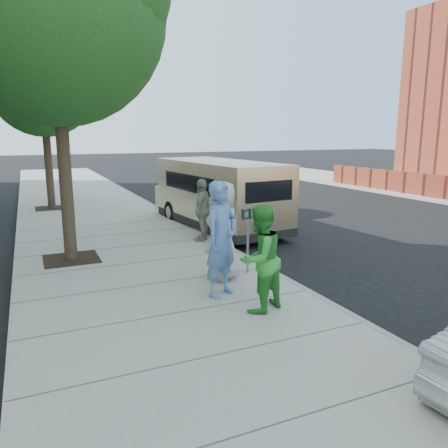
{
  "coord_description": "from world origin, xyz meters",
  "views": [
    {
      "loc": [
        -3.05,
        -7.75,
        2.95
      ],
      "look_at": [
        0.61,
        0.38,
        1.1
      ],
      "focal_mm": 35.0,
      "sensor_mm": 36.0,
      "label": 1
    }
  ],
  "objects_px": {
    "van": "(218,193)",
    "person_officer": "(222,239)",
    "person_gray_shirt": "(223,231)",
    "tree_far": "(43,79)",
    "tree_near": "(55,3)",
    "person_green_shirt": "(260,259)",
    "parking_meter": "(248,227)",
    "person_striped_polo": "(203,210)"
  },
  "relations": [
    {
      "from": "tree_far",
      "to": "van",
      "type": "bearing_deg",
      "value": -49.89
    },
    {
      "from": "parking_meter",
      "to": "person_striped_polo",
      "type": "height_order",
      "value": "person_striped_polo"
    },
    {
      "from": "tree_near",
      "to": "person_green_shirt",
      "type": "height_order",
      "value": "tree_near"
    },
    {
      "from": "tree_near",
      "to": "person_gray_shirt",
      "type": "xyz_separation_m",
      "value": [
        2.56,
        -2.64,
        -4.44
      ]
    },
    {
      "from": "tree_far",
      "to": "person_green_shirt",
      "type": "xyz_separation_m",
      "value": [
        2.44,
        -11.94,
        -3.87
      ]
    },
    {
      "from": "tree_near",
      "to": "person_striped_polo",
      "type": "xyz_separation_m",
      "value": [
        3.34,
        0.43,
        -4.57
      ]
    },
    {
      "from": "person_gray_shirt",
      "to": "tree_near",
      "type": "bearing_deg",
      "value": -85.75
    },
    {
      "from": "van",
      "to": "person_green_shirt",
      "type": "bearing_deg",
      "value": -113.69
    },
    {
      "from": "van",
      "to": "person_officer",
      "type": "relative_size",
      "value": 2.92
    },
    {
      "from": "tree_near",
      "to": "person_officer",
      "type": "distance_m",
      "value": 5.99
    },
    {
      "from": "tree_far",
      "to": "person_gray_shirt",
      "type": "xyz_separation_m",
      "value": [
        2.56,
        -10.24,
        -3.78
      ]
    },
    {
      "from": "person_officer",
      "to": "person_green_shirt",
      "type": "relative_size",
      "value": 1.17
    },
    {
      "from": "tree_near",
      "to": "person_gray_shirt",
      "type": "height_order",
      "value": "tree_near"
    },
    {
      "from": "parking_meter",
      "to": "person_striped_polo",
      "type": "distance_m",
      "value": 2.97
    },
    {
      "from": "tree_near",
      "to": "parking_meter",
      "type": "bearing_deg",
      "value": -38.58
    },
    {
      "from": "van",
      "to": "person_striped_polo",
      "type": "height_order",
      "value": "van"
    },
    {
      "from": "person_gray_shirt",
      "to": "van",
      "type": "bearing_deg",
      "value": -152.09
    },
    {
      "from": "tree_near",
      "to": "person_striped_polo",
      "type": "bearing_deg",
      "value": 7.38
    },
    {
      "from": "parking_meter",
      "to": "van",
      "type": "distance_m",
      "value": 4.93
    },
    {
      "from": "person_striped_polo",
      "to": "tree_far",
      "type": "bearing_deg",
      "value": -114.66
    },
    {
      "from": "tree_near",
      "to": "person_officer",
      "type": "relative_size",
      "value": 3.73
    },
    {
      "from": "tree_far",
      "to": "van",
      "type": "xyz_separation_m",
      "value": [
        4.54,
        -5.39,
        -3.75
      ]
    },
    {
      "from": "tree_far",
      "to": "van",
      "type": "height_order",
      "value": "tree_far"
    },
    {
      "from": "van",
      "to": "person_officer",
      "type": "bearing_deg",
      "value": -118.62
    },
    {
      "from": "van",
      "to": "person_gray_shirt",
      "type": "bearing_deg",
      "value": -118.13
    },
    {
      "from": "tree_near",
      "to": "van",
      "type": "height_order",
      "value": "tree_near"
    },
    {
      "from": "van",
      "to": "person_green_shirt",
      "type": "height_order",
      "value": "van"
    },
    {
      "from": "tree_near",
      "to": "parking_meter",
      "type": "height_order",
      "value": "tree_near"
    },
    {
      "from": "tree_far",
      "to": "person_green_shirt",
      "type": "relative_size",
      "value": 3.76
    },
    {
      "from": "person_green_shirt",
      "to": "tree_far",
      "type": "bearing_deg",
      "value": -101.03
    },
    {
      "from": "van",
      "to": "person_officer",
      "type": "distance_m",
      "value": 6.14
    },
    {
      "from": "person_officer",
      "to": "person_gray_shirt",
      "type": "xyz_separation_m",
      "value": [
        0.39,
        0.82,
        -0.05
      ]
    },
    {
      "from": "person_green_shirt",
      "to": "person_gray_shirt",
      "type": "distance_m",
      "value": 1.7
    },
    {
      "from": "tree_near",
      "to": "person_gray_shirt",
      "type": "relative_size",
      "value": 3.93
    },
    {
      "from": "tree_near",
      "to": "tree_far",
      "type": "xyz_separation_m",
      "value": [
        -0.0,
        7.6,
        -0.66
      ]
    },
    {
      "from": "van",
      "to": "person_officer",
      "type": "xyz_separation_m",
      "value": [
        -2.38,
        -5.66,
        0.03
      ]
    },
    {
      "from": "tree_near",
      "to": "tree_far",
      "type": "height_order",
      "value": "tree_near"
    },
    {
      "from": "tree_far",
      "to": "person_striped_polo",
      "type": "height_order",
      "value": "tree_far"
    },
    {
      "from": "tree_far",
      "to": "parking_meter",
      "type": "bearing_deg",
      "value": -72.64
    },
    {
      "from": "tree_near",
      "to": "van",
      "type": "relative_size",
      "value": 1.28
    },
    {
      "from": "person_gray_shirt",
      "to": "tree_far",
      "type": "bearing_deg",
      "value": -115.81
    },
    {
      "from": "tree_far",
      "to": "person_striped_polo",
      "type": "xyz_separation_m",
      "value": [
        3.34,
        -7.17,
        -3.91
      ]
    }
  ]
}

